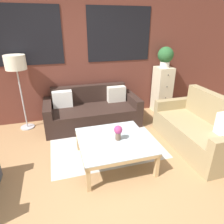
{
  "coord_description": "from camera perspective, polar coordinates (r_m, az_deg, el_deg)",
  "views": [
    {
      "loc": [
        -0.49,
        -1.95,
        2.01
      ],
      "look_at": [
        0.44,
        1.21,
        0.55
      ],
      "focal_mm": 32.0,
      "sensor_mm": 36.0,
      "label": 1
    }
  ],
  "objects": [
    {
      "name": "flower_vase",
      "position": [
        2.98,
        1.76,
        -5.63
      ],
      "size": [
        0.13,
        0.13,
        0.23
      ],
      "color": "brown",
      "rests_on": "coffee_table"
    },
    {
      "name": "rug",
      "position": [
        3.78,
        -2.32,
        -8.22
      ],
      "size": [
        1.93,
        1.63,
        0.0
      ],
      "color": "#BCB7B2",
      "rests_on": "ground_plane"
    },
    {
      "name": "coffee_table",
      "position": [
        3.07,
        0.51,
        -8.74
      ],
      "size": [
        1.05,
        1.05,
        0.4
      ],
      "color": "silver",
      "rests_on": "ground_plane"
    },
    {
      "name": "couch_dark",
      "position": [
        4.32,
        -5.67,
        0.16
      ],
      "size": [
        1.96,
        0.88,
        0.78
      ],
      "color": "black",
      "rests_on": "ground_plane"
    },
    {
      "name": "ground_plane",
      "position": [
        2.84,
        -1.74,
        -21.14
      ],
      "size": [
        16.0,
        16.0,
        0.0
      ],
      "primitive_type": "plane",
      "color": "#9E754C"
    },
    {
      "name": "settee_vintage",
      "position": [
        3.8,
        23.68,
        -4.84
      ],
      "size": [
        0.8,
        1.66,
        0.92
      ],
      "color": "#99845B",
      "rests_on": "ground_plane"
    },
    {
      "name": "floor_lamp",
      "position": [
        4.2,
        -25.77,
        11.76
      ],
      "size": [
        0.38,
        0.38,
        1.49
      ],
      "color": "#B2B2B7",
      "rests_on": "ground_plane"
    },
    {
      "name": "wall_back_brick",
      "position": [
        4.46,
        -10.27,
        15.76
      ],
      "size": [
        8.4,
        0.09,
        2.8
      ],
      "color": "brown",
      "rests_on": "ground_plane"
    },
    {
      "name": "potted_plant",
      "position": [
        4.84,
        15.05,
        15.22
      ],
      "size": [
        0.36,
        0.36,
        0.46
      ],
      "color": "silver",
      "rests_on": "drawer_cabinet"
    },
    {
      "name": "drawer_cabinet",
      "position": [
        5.01,
        14.09,
        6.17
      ],
      "size": [
        0.37,
        0.42,
        1.09
      ],
      "color": "beige",
      "rests_on": "ground_plane"
    }
  ]
}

